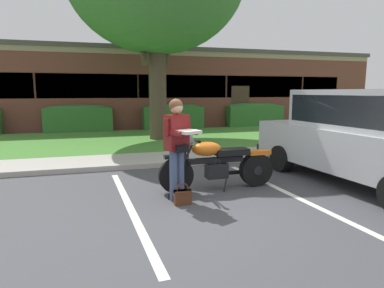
% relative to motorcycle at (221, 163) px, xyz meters
% --- Properties ---
extents(ground_plane, '(140.00, 140.00, 0.00)m').
position_rel_motorcycle_xyz_m(ground_plane, '(-0.36, -0.78, -0.49)').
color(ground_plane, '#424247').
extents(curb_strip, '(60.00, 0.20, 0.12)m').
position_rel_motorcycle_xyz_m(curb_strip, '(-0.36, 2.16, -0.43)').
color(curb_strip, '#ADA89E').
rests_on(curb_strip, ground).
extents(concrete_walk, '(60.00, 1.50, 0.08)m').
position_rel_motorcycle_xyz_m(concrete_walk, '(-0.36, 3.01, -0.45)').
color(concrete_walk, '#ADA89E').
rests_on(concrete_walk, ground).
extents(grass_lawn, '(60.00, 6.13, 0.06)m').
position_rel_motorcycle_xyz_m(grass_lawn, '(-0.36, 6.82, -0.46)').
color(grass_lawn, '#478433').
rests_on(grass_lawn, ground).
extents(stall_stripe_0, '(0.32, 4.40, 0.01)m').
position_rel_motorcycle_xyz_m(stall_stripe_0, '(-1.78, -0.58, -0.49)').
color(stall_stripe_0, silver).
rests_on(stall_stripe_0, ground).
extents(stall_stripe_1, '(0.32, 4.40, 0.01)m').
position_rel_motorcycle_xyz_m(stall_stripe_1, '(1.05, -0.58, -0.49)').
color(stall_stripe_1, silver).
rests_on(stall_stripe_1, ground).
extents(motorcycle, '(2.24, 0.82, 1.26)m').
position_rel_motorcycle_xyz_m(motorcycle, '(0.00, 0.00, 0.00)').
color(motorcycle, black).
rests_on(motorcycle, ground).
extents(rider_person, '(0.57, 0.66, 1.70)m').
position_rel_motorcycle_xyz_m(rider_person, '(-0.95, -0.41, 0.52)').
color(rider_person, black).
rests_on(rider_person, ground).
extents(handbag, '(0.28, 0.13, 0.36)m').
position_rel_motorcycle_xyz_m(handbag, '(-0.93, -0.66, -0.34)').
color(handbag, '#562D19').
rests_on(handbag, ground).
extents(parked_suv_adjacent, '(2.28, 4.96, 1.86)m').
position_rel_motorcycle_xyz_m(parked_suv_adjacent, '(2.85, -0.51, 0.47)').
color(parked_suv_adjacent, '#B7BABF').
rests_on(parked_suv_adjacent, ground).
extents(hedge_center_left, '(2.92, 0.90, 1.24)m').
position_rel_motorcycle_xyz_m(hedge_center_left, '(-2.87, 10.08, 0.16)').
color(hedge_center_left, '#336B2D').
rests_on(hedge_center_left, ground).
extents(hedge_center_right, '(2.90, 0.90, 1.24)m').
position_rel_motorcycle_xyz_m(hedge_center_right, '(1.45, 10.08, 0.16)').
color(hedge_center_right, '#336B2D').
rests_on(hedge_center_right, ground).
extents(hedge_right, '(3.00, 0.90, 1.24)m').
position_rel_motorcycle_xyz_m(hedge_right, '(5.78, 10.08, 0.16)').
color(hedge_right, '#336B2D').
rests_on(hedge_right, ground).
extents(brick_building, '(26.48, 10.18, 3.96)m').
position_rel_motorcycle_xyz_m(brick_building, '(-0.16, 15.30, 1.49)').
color(brick_building, brown).
rests_on(brick_building, ground).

